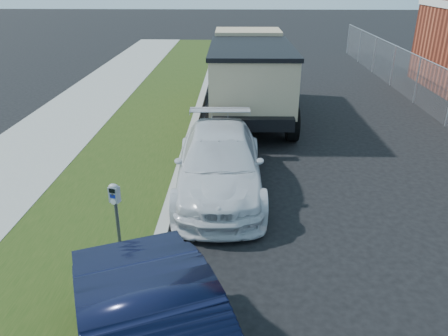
{
  "coord_description": "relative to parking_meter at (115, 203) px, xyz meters",
  "views": [
    {
      "loc": [
        -1.13,
        -7.46,
        4.78
      ],
      "look_at": [
        -1.4,
        1.0,
        1.0
      ],
      "focal_mm": 35.0,
      "sensor_mm": 36.0,
      "label": 1
    }
  ],
  "objects": [
    {
      "name": "dump_truck",
      "position": [
        2.54,
        9.07,
        0.45
      ],
      "size": [
        2.92,
        7.1,
        2.76
      ],
      "rotation": [
        0.0,
        0.0,
        0.01
      ],
      "color": "black",
      "rests_on": "ground"
    },
    {
      "name": "ground",
      "position": [
        3.25,
        0.79,
        -1.1
      ],
      "size": [
        120.0,
        120.0,
        0.0
      ],
      "primitive_type": "plane",
      "color": "black",
      "rests_on": "ground"
    },
    {
      "name": "streetside",
      "position": [
        -2.31,
        2.79,
        -1.03
      ],
      "size": [
        6.12,
        50.0,
        0.15
      ],
      "color": "gray",
      "rests_on": "ground"
    },
    {
      "name": "parking_meter",
      "position": [
        0.0,
        0.0,
        0.0
      ],
      "size": [
        0.21,
        0.17,
        1.35
      ],
      "rotation": [
        0.0,
        0.0,
        -0.31
      ],
      "color": "#3F4247",
      "rests_on": "ground"
    },
    {
      "name": "white_wagon",
      "position": [
        1.72,
        2.73,
        -0.39
      ],
      "size": [
        2.16,
        4.97,
        1.42
      ],
      "primitive_type": "imported",
      "rotation": [
        0.0,
        0.0,
        0.03
      ],
      "color": "silver",
      "rests_on": "ground"
    }
  ]
}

